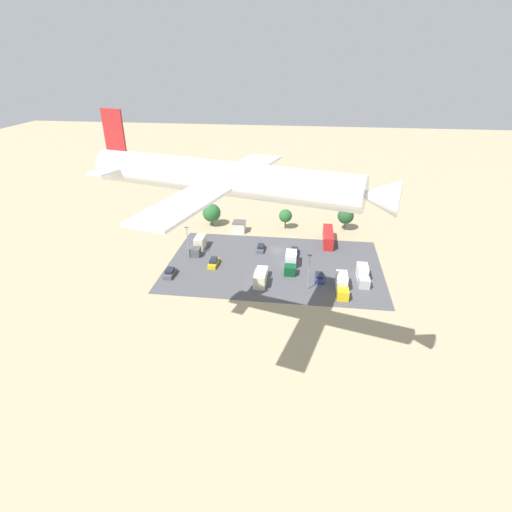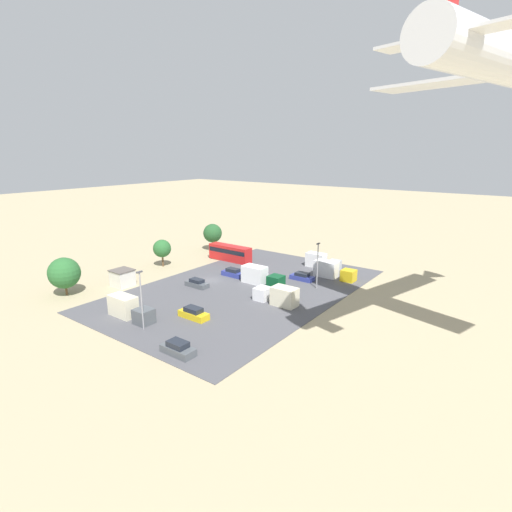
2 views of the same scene
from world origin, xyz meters
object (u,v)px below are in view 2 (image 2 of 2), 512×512
at_px(parked_car_0, 233,273).
at_px(parked_truck_0, 332,271).
at_px(bus, 230,252).
at_px(parked_car_4, 178,349).
at_px(parked_truck_3, 321,261).
at_px(parked_truck_4, 278,296).
at_px(parked_truck_2, 129,309).
at_px(parked_car_2, 194,314).
at_px(parked_car_3, 197,284).
at_px(shed_building, 122,278).
at_px(parked_truck_1, 260,276).
at_px(parked_car_1, 302,277).

distance_m(parked_car_0, parked_truck_0, 19.09).
xyz_separation_m(bus, parked_car_4, (35.91, 22.25, -1.15)).
relative_size(bus, parked_truck_3, 1.42).
bearing_deg(parked_truck_4, parked_truck_2, 140.70).
height_order(parked_car_2, parked_car_3, parked_car_2).
distance_m(bus, parked_truck_4, 27.47).
distance_m(bus, parked_truck_0, 23.81).
height_order(parked_truck_2, parked_truck_4, parked_truck_2).
xyz_separation_m(bus, parked_truck_0, (-2.18, 23.70, -0.43)).
relative_size(shed_building, parked_car_3, 0.81).
xyz_separation_m(shed_building, parked_truck_0, (-26.72, 28.32, -0.03)).
xyz_separation_m(shed_building, parked_car_0, (-16.06, 12.50, -0.78)).
distance_m(shed_building, parked_truck_1, 24.89).
bearing_deg(parked_truck_0, parked_car_3, -41.38).
distance_m(parked_car_4, parked_truck_0, 38.13).
bearing_deg(parked_car_3, parked_car_1, -41.78).
relative_size(parked_car_4, parked_truck_2, 0.55).
relative_size(parked_car_1, parked_truck_4, 0.61).
bearing_deg(parked_truck_1, parked_truck_2, -15.08).
xyz_separation_m(parked_car_3, parked_truck_3, (-24.13, 12.06, 0.72)).
distance_m(parked_car_3, parked_truck_4, 16.27).
xyz_separation_m(parked_car_4, parked_truck_3, (-42.93, -3.49, 0.66)).
relative_size(parked_car_3, parked_truck_0, 0.55).
xyz_separation_m(parked_car_2, parked_truck_2, (5.52, -7.60, 0.72)).
height_order(shed_building, parked_car_4, shed_building).
relative_size(bus, parked_truck_1, 1.27).
relative_size(parked_car_4, parked_truck_1, 0.55).
height_order(bus, parked_car_3, bus).
height_order(parked_car_3, parked_truck_3, parked_truck_3).
bearing_deg(parked_truck_1, bus, -121.34).
xyz_separation_m(parked_car_3, parked_car_4, (18.80, 15.55, 0.06)).
height_order(bus, parked_car_1, bus).
bearing_deg(parked_car_1, shed_building, 132.13).
height_order(parked_truck_1, parked_truck_2, parked_truck_1).
bearing_deg(parked_truck_4, parked_car_1, 13.42).
bearing_deg(parked_truck_1, parked_truck_4, 52.24).
distance_m(shed_building, parked_truck_0, 38.93).
distance_m(bus, parked_car_1, 19.99).
relative_size(shed_building, parked_car_2, 0.76).
xyz_separation_m(parked_truck_0, parked_truck_2, (34.95, -15.19, 0.01)).
bearing_deg(parked_car_2, parked_car_0, -156.33).
distance_m(parked_car_1, parked_truck_2, 32.35).
xyz_separation_m(parked_truck_3, parked_truck_4, (22.26, 4.08, 0.01)).
relative_size(bus, parked_car_2, 2.18).
xyz_separation_m(parked_truck_0, parked_truck_1, (11.25, -8.81, 0.04)).
bearing_deg(parked_truck_3, parked_car_4, 4.64).
xyz_separation_m(shed_building, parked_car_4, (11.37, 26.87, -0.75)).
bearing_deg(parked_car_0, shed_building, 142.12).
bearing_deg(bus, parked_car_1, 82.93).
height_order(parked_car_1, parked_truck_2, parked_truck_2).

